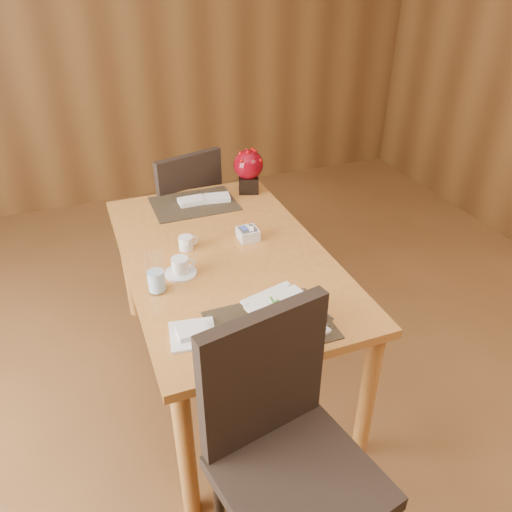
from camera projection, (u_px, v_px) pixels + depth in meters
name	position (u px, v px, depth m)	size (l,w,h in m)	color
ground	(272.00, 461.00, 2.23)	(6.00, 6.00, 0.00)	brown
back_wall	(126.00, 29.00, 3.86)	(5.00, 0.02, 2.80)	brown
dining_table	(226.00, 271.00, 2.36)	(0.90, 1.50, 0.75)	#BD7834
placemat_near	(270.00, 325.00, 1.87)	(0.45, 0.33, 0.01)	black
placemat_far	(194.00, 204.00, 2.74)	(0.45, 0.33, 0.01)	black
soup_setting	(283.00, 317.00, 1.83)	(0.31, 0.31, 0.10)	silver
coffee_cup	(180.00, 267.00, 2.15)	(0.14, 0.14, 0.08)	silver
water_glass	(155.00, 273.00, 2.01)	(0.08, 0.08, 0.18)	white
creamer_jug	(186.00, 243.00, 2.33)	(0.09, 0.09, 0.06)	silver
sugar_caddy	(248.00, 234.00, 2.41)	(0.09, 0.09, 0.06)	silver
berry_decor	(248.00, 168.00, 2.81)	(0.17, 0.17, 0.25)	black
napkins_far	(206.00, 199.00, 2.75)	(0.28, 0.10, 0.03)	silver
bread_plate	(193.00, 335.00, 1.82)	(0.17, 0.17, 0.01)	silver
near_chair	(284.00, 442.00, 1.64)	(0.57, 0.57, 1.03)	black
far_chair	(183.00, 212.00, 3.13)	(0.55, 0.55, 0.95)	black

